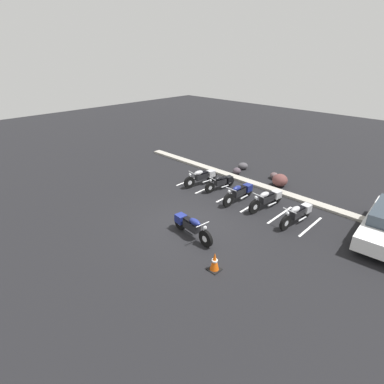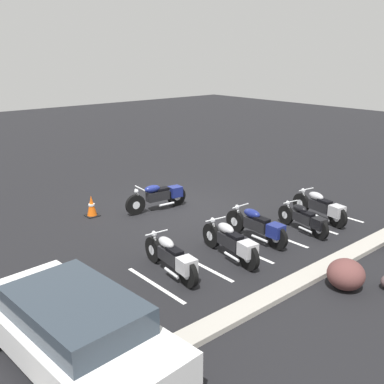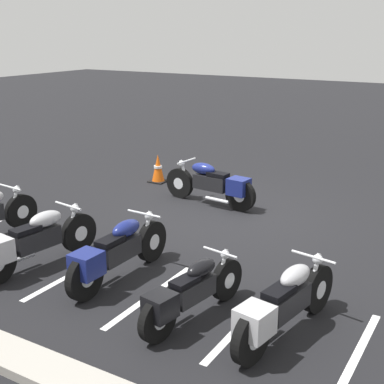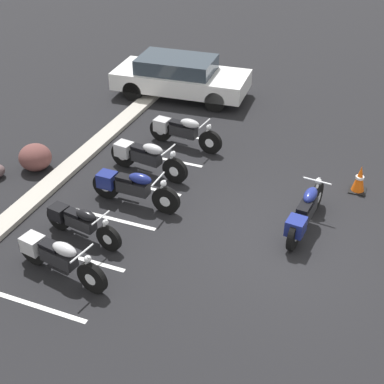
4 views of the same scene
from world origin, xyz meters
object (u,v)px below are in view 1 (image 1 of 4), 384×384
Objects in this scene: parked_bike_0 at (202,177)px; landscape_rock_2 at (237,171)px; parked_bike_4 at (298,213)px; parked_bike_3 at (268,199)px; motorcycle_navy_featured at (191,226)px; landscape_rock_3 at (280,180)px; parked_bike_2 at (240,192)px; landscape_rock_1 at (274,176)px; landscape_rock_0 at (243,166)px; parked_bike_1 at (221,182)px; traffic_cone at (215,262)px.

parked_bike_0 is 2.64m from landscape_rock_2.
parked_bike_3 is at bearing -94.45° from parked_bike_4.
motorcycle_navy_featured is 6.89m from landscape_rock_3.
parked_bike_3 is 2.80m from landscape_rock_3.
parked_bike_3 is at bearing 101.39° from parked_bike_0.
parked_bike_2 reaches higher than landscape_rock_1.
landscape_rock_0 is 1.12× the size of landscape_rock_1.
parked_bike_3 reaches higher than parked_bike_4.
landscape_rock_1 is at bearing 168.28° from parked_bike_1.
landscape_rock_1 is at bearing -0.10° from landscape_rock_0.
motorcycle_navy_featured is 1.01× the size of parked_bike_3.
landscape_rock_0 is (0.22, 3.51, -0.24)m from parked_bike_0.
landscape_rock_2 is 0.70× the size of traffic_cone.
parked_bike_4 is (1.66, -0.31, -0.01)m from parked_bike_3.
parked_bike_0 is 4.05m from parked_bike_3.
motorcycle_navy_featured is at bearing 8.30° from parked_bike_2.
parked_bike_0 is 1.18m from parked_bike_1.
landscape_rock_2 is at bearing -111.79° from parked_bike_4.
landscape_rock_3 is (0.75, -0.73, 0.16)m from landscape_rock_1.
motorcycle_navy_featured is 4.67m from parked_bike_4.
motorcycle_navy_featured reaches higher than landscape_rock_0.
landscape_rock_3 reaches higher than landscape_rock_0.
parked_bike_3 is at bearing -64.55° from landscape_rock_1.
motorcycle_navy_featured is 8.17m from landscape_rock_0.
traffic_cone is (2.02, -0.90, -0.14)m from motorcycle_navy_featured.
parked_bike_3 is (2.89, -0.12, 0.06)m from parked_bike_1.
landscape_rock_0 is at bearing 117.02° from motorcycle_navy_featured.
landscape_rock_2 reaches higher than landscape_rock_1.
landscape_rock_2 is (-5.27, 2.79, -0.26)m from parked_bike_4.
landscape_rock_2 is at bearing -176.17° from landscape_rock_3.
parked_bike_0 is 4.27m from landscape_rock_1.
traffic_cone is (2.49, -4.81, -0.14)m from parked_bike_2.
motorcycle_navy_featured reaches higher than landscape_rock_3.
landscape_rock_2 is (-1.99, -0.92, 0.02)m from landscape_rock_1.
landscape_rock_3 is at bearing 95.76° from motorcycle_navy_featured.
landscape_rock_2 is at bearing -139.79° from parked_bike_2.
parked_bike_1 is 2.82× the size of traffic_cone.
motorcycle_navy_featured is at bearing -84.56° from landscape_rock_1.
parked_bike_2 is 4.60× the size of landscape_rock_2.
parked_bike_0 reaches higher than landscape_rock_1.
parked_bike_4 is at bearing 83.72° from traffic_cone.
landscape_rock_3 is at bearing 3.83° from landscape_rock_2.
landscape_rock_3 is (3.18, 2.77, -0.11)m from parked_bike_0.
parked_bike_0 is 0.98× the size of parked_bike_2.
landscape_rock_3 is (0.50, 2.98, -0.12)m from parked_bike_2.
parked_bike_4 is 2.62× the size of landscape_rock_3.
motorcycle_navy_featured reaches higher than traffic_cone.
parked_bike_4 is at bearing -27.90° from landscape_rock_2.
landscape_rock_2 is at bearing -76.86° from landscape_rock_0.
parked_bike_3 is (4.04, 0.10, 0.01)m from parked_bike_0.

